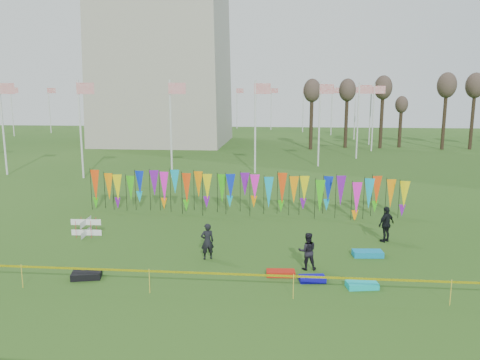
# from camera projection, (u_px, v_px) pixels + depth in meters

# --- Properties ---
(ground) EXTENTS (160.00, 160.00, 0.00)m
(ground) POSITION_uv_depth(u_px,v_px,m) (216.00, 278.00, 17.86)
(ground) COLOR #254A15
(ground) RESTS_ON ground
(flagpole_ring) EXTENTS (57.40, 56.16, 8.00)m
(flagpole_ring) POSITION_uv_depth(u_px,v_px,m) (166.00, 114.00, 65.38)
(flagpole_ring) COLOR silver
(flagpole_ring) RESTS_ON ground
(banner_row) EXTENTS (18.64, 0.64, 2.35)m
(banner_row) POSITION_uv_depth(u_px,v_px,m) (245.00, 190.00, 26.85)
(banner_row) COLOR black
(banner_row) RESTS_ON ground
(caution_tape_near) EXTENTS (26.00, 0.02, 0.90)m
(caution_tape_near) POSITION_uv_depth(u_px,v_px,m) (203.00, 274.00, 16.20)
(caution_tape_near) COLOR #FEF805
(caution_tape_near) RESTS_ON ground
(box_kite) EXTENTS (0.76, 0.76, 0.85)m
(box_kite) POSITION_uv_depth(u_px,v_px,m) (86.00, 227.00, 23.06)
(box_kite) COLOR red
(box_kite) RESTS_ON ground
(person_left) EXTENTS (0.69, 0.61, 1.57)m
(person_left) POSITION_uv_depth(u_px,v_px,m) (207.00, 241.00, 19.75)
(person_left) COLOR black
(person_left) RESTS_ON ground
(person_mid) EXTENTS (0.78, 0.53, 1.52)m
(person_mid) POSITION_uv_depth(u_px,v_px,m) (307.00, 251.00, 18.62)
(person_mid) COLOR black
(person_mid) RESTS_ON ground
(person_right) EXTENTS (1.14, 1.08, 1.72)m
(person_right) POSITION_uv_depth(u_px,v_px,m) (386.00, 224.00, 22.06)
(person_right) COLOR black
(person_right) RESTS_ON ground
(kite_bag_turquoise) EXTENTS (1.19, 0.74, 0.22)m
(kite_bag_turquoise) POSITION_uv_depth(u_px,v_px,m) (362.00, 285.00, 16.94)
(kite_bag_turquoise) COLOR #0DCACB
(kite_bag_turquoise) RESTS_ON ground
(kite_bag_blue) EXTENTS (1.03, 0.64, 0.20)m
(kite_bag_blue) POSITION_uv_depth(u_px,v_px,m) (312.00, 279.00, 17.52)
(kite_bag_blue) COLOR #0E0AAC
(kite_bag_blue) RESTS_ON ground
(kite_bag_red) EXTENTS (1.13, 0.57, 0.20)m
(kite_bag_red) POSITION_uv_depth(u_px,v_px,m) (281.00, 273.00, 18.07)
(kite_bag_red) COLOR red
(kite_bag_red) RESTS_ON ground
(kite_bag_black) EXTENTS (1.20, 0.86, 0.25)m
(kite_bag_black) POSITION_uv_depth(u_px,v_px,m) (87.00, 275.00, 17.81)
(kite_bag_black) COLOR black
(kite_bag_black) RESTS_ON ground
(kite_bag_teal) EXTENTS (1.31, 0.71, 0.24)m
(kite_bag_teal) POSITION_uv_depth(u_px,v_px,m) (368.00, 253.00, 20.22)
(kite_bag_teal) COLOR #0D8BBE
(kite_bag_teal) RESTS_ON ground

